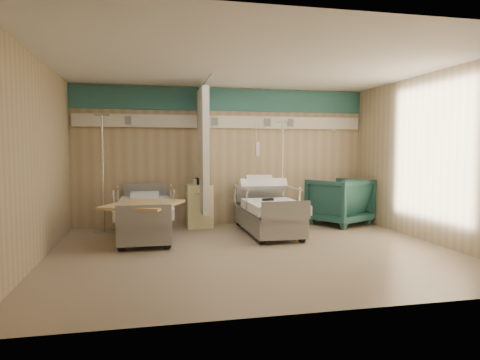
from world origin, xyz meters
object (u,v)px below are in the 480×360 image
object	(u,v)px
bedside_cabinet	(199,206)
visitor_armchair	(339,201)
bed_left	(145,220)
iv_stand_left	(104,208)
bed_right	(268,216)
iv_stand_right	(282,204)

from	to	relation	value
bedside_cabinet	visitor_armchair	bearing A→B (deg)	-6.02
bedside_cabinet	bed_left	bearing A→B (deg)	-139.40
iv_stand_left	bedside_cabinet	bearing A→B (deg)	3.75
bed_right	iv_stand_left	bearing A→B (deg)	165.18
iv_stand_left	bed_left	bearing A→B (deg)	-46.00
visitor_armchair	iv_stand_right	world-z (taller)	iv_stand_right
bedside_cabinet	iv_stand_left	xyz separation A→B (m)	(-1.80, -0.12, 0.02)
bed_left	visitor_armchair	distance (m)	3.94
bed_right	bedside_cabinet	xyz separation A→B (m)	(-1.15, 0.90, 0.11)
bed_right	bed_left	xyz separation A→B (m)	(-2.20, 0.00, 0.00)
bedside_cabinet	iv_stand_left	bearing A→B (deg)	-176.25
iv_stand_right	iv_stand_left	xyz separation A→B (m)	(-3.45, 0.07, 0.02)
visitor_armchair	iv_stand_left	distance (m)	4.65
bed_left	visitor_armchair	xyz separation A→B (m)	(3.89, 0.60, 0.16)
bed_right	bedside_cabinet	size ratio (longest dim) A/B	2.54
bed_right	visitor_armchair	bearing A→B (deg)	19.50
bedside_cabinet	visitor_armchair	size ratio (longest dim) A/B	0.81
bed_left	bed_right	bearing A→B (deg)	0.00
bedside_cabinet	iv_stand_right	size ratio (longest dim) A/B	0.40
bed_right	visitor_armchair	xyz separation A→B (m)	(1.69, 0.60, 0.16)
bed_left	visitor_armchair	size ratio (longest dim) A/B	2.05
iv_stand_left	iv_stand_right	bearing A→B (deg)	-1.18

